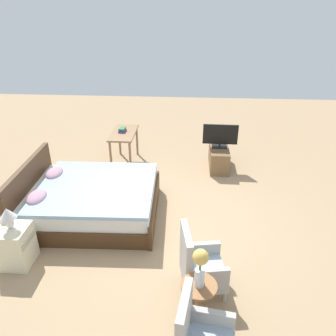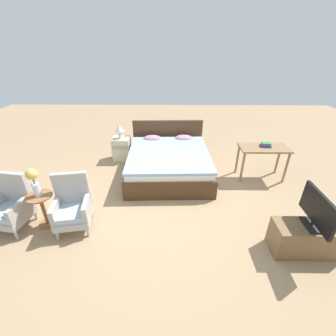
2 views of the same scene
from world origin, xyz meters
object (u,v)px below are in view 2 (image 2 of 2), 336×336
Objects in this scene: armchair_by_window_right at (73,207)px; flower_vase at (33,180)px; tv_flatscreen at (318,211)px; side_table at (42,207)px; table_lamp at (120,130)px; tv_stand at (306,238)px; book_stack at (266,145)px; armchair_by_window_left at (11,207)px; bed at (169,161)px; vanity_desk at (263,152)px; nightstand at (122,149)px.

armchair_by_window_right is 1.93× the size of flower_vase.
tv_flatscreen reaches higher than armchair_by_window_right.
flower_vase is (-0.00, 0.00, 0.51)m from side_table.
armchair_by_window_right is 2.58m from table_lamp.
flower_vase is 4.08m from tv_flatscreen.
side_table is 1.80× the size of table_lamp.
book_stack is (0.10, 2.14, 0.55)m from tv_stand.
armchair_by_window_left is at bearing 173.89° from tv_stand.
table_lamp is (-1.24, 0.69, 0.51)m from bed.
tv_stand is 0.92× the size of vanity_desk.
armchair_by_window_left is 2.88m from table_lamp.
book_stack reaches higher than tv_stand.
tv_flatscreen reaches higher than armchair_by_window_left.
table_lamp is at bearing 137.14° from tv_flatscreen.
flower_vase is (-2.04, -1.81, 0.59)m from bed.
tv_flatscreen is 2.12m from vanity_desk.
table_lamp is (1.31, 2.52, 0.43)m from armchair_by_window_left.
flower_vase is 4.46m from book_stack.
armchair_by_window_right is 3.58m from tv_stand.
nightstand is 0.61× the size of tv_stand.
armchair_by_window_left and table_lamp have the same top height.
armchair_by_window_right is 4.02m from book_stack.
armchair_by_window_left is at bearing -144.25° from bed.
vanity_desk reaches higher than tv_stand.
vanity_desk is 0.16m from book_stack.
book_stack is (3.34, -0.87, 0.49)m from nightstand.
armchair_by_window_right is at bearing -96.71° from nightstand.
flower_vase is at bearing -107.75° from table_lamp.
side_table is at bearing 172.88° from tv_flatscreen.
nightstand is at bearing 83.29° from armchair_by_window_right.
book_stack is at bearing 87.44° from tv_stand.
tv_stand is (3.24, -3.01, -0.56)m from table_lamp.
flower_vase reaches higher than nightstand.
bed is at bearing 130.92° from tv_flatscreen.
flower_vase reaches higher than table_lamp.
tv_stand is 2.22m from book_stack.
nightstand is (1.31, 2.52, -0.08)m from armchair_by_window_left.
flower_vase is 2.70m from nightstand.
table_lamp is at bearing 72.25° from flower_vase.
armchair_by_window_left is at bearing -160.59° from vanity_desk.
armchair_by_window_left is at bearing -117.41° from table_lamp.
table_lamp is (0.00, 0.00, 0.51)m from nightstand.
tv_flatscreen reaches higher than side_table.
tv_flatscreen is at bearing -49.08° from bed.
flower_vase is 2.63m from table_lamp.
table_lamp is 3.45m from book_stack.
nightstand is (0.80, 2.51, -0.08)m from side_table.
side_table is at bearing -138.33° from bed.
table_lamp is 0.34× the size of tv_stand.
table_lamp is 0.32× the size of vanity_desk.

